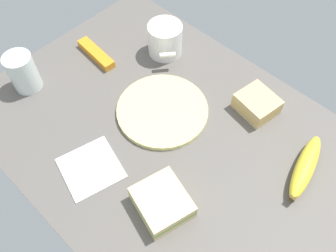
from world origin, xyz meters
TOP-DOWN VIEW (x-y plane):
  - tabletop at (0.00, 0.00)cm, footprint 90.00×64.00cm
  - plate_of_food at (5.29, -3.58)cm, footprint 22.11×22.11cm
  - coffee_mug_black at (19.09, -18.92)cm, footprint 11.08×10.51cm
  - sandwich_main at (-10.66, -19.67)cm, footprint 10.27×9.53cm
  - sandwich_side at (-11.54, 13.84)cm, footprint 12.98×12.23cm
  - glass_of_milk at (35.85, 13.94)cm, footprint 6.91×6.91cm
  - banana at (-28.04, -13.11)cm, footprint 7.89×17.74cm
  - snack_bar at (31.38, -4.70)cm, footprint 13.44×4.16cm
  - paper_napkin at (5.94, 18.29)cm, footprint 14.77×14.77cm

SIDE VIEW (x-z plane):
  - tabletop at x=0.00cm, z-range 0.00..2.00cm
  - paper_napkin at x=5.94cm, z-range 2.00..2.30cm
  - plate_of_food at x=5.29cm, z-range 2.00..3.20cm
  - snack_bar at x=31.38cm, z-range 2.00..4.00cm
  - banana at x=-28.04cm, z-range 2.00..5.92cm
  - sandwich_main at x=-10.66cm, z-range 2.00..6.40cm
  - sandwich_side at x=-11.54cm, z-range 2.00..6.40cm
  - coffee_mug_black at x=19.09cm, z-range 2.13..10.90cm
  - glass_of_milk at x=35.85cm, z-range 1.67..11.63cm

